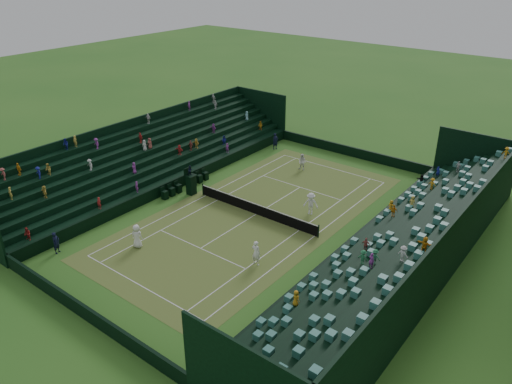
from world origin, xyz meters
The scene contains 17 objects.
ground centered at (0.00, 0.00, 0.00)m, with size 160.00×160.00×0.00m, color #2F6921.
court_surface centered at (0.00, 0.00, 0.01)m, with size 12.97×26.77×0.01m, color #447A28.
perimeter_wall_north centered at (0.00, 15.88, 0.50)m, with size 17.17×0.20×1.00m, color black.
perimeter_wall_south centered at (0.00, -15.88, 0.50)m, with size 17.17×0.20×1.00m, color black.
perimeter_wall_east centered at (8.48, 0.00, 0.50)m, with size 0.20×31.77×1.00m, color black.
perimeter_wall_west centered at (-8.48, 0.00, 0.50)m, with size 0.20×31.77×1.00m, color black.
north_grandstand centered at (12.66, 0.00, 1.55)m, with size 6.60×32.00×4.90m.
south_grandstand centered at (-12.66, 0.00, 1.55)m, with size 6.60×32.00×4.90m.
tennis_net centered at (0.00, 0.00, 0.53)m, with size 11.67×0.10×1.06m.
umpire_chair centered at (-6.72, -0.47, 1.13)m, with size 0.84×0.84×2.65m.
courtside_chairs centered at (-7.83, -0.04, 0.40)m, with size 0.49×5.46×1.05m.
player_near_west centered at (-3.65, -8.96, 0.89)m, with size 0.87×0.56×1.78m, color white.
player_near_east centered at (4.31, -5.53, 0.91)m, with size 0.66×0.43×1.81m, color white.
player_far_west centered at (-2.02, 9.79, 0.81)m, with size 0.79×0.61×1.62m, color white.
player_far_east centered at (3.37, 2.74, 0.93)m, with size 1.20×0.69×1.86m, color white.
line_judge_north centered at (-7.34, 12.76, 0.87)m, with size 0.63×0.42×1.74m, color black.
line_judge_south centered at (-7.51, -12.89, 0.80)m, with size 0.58×0.38×1.60m, color black.
Camera 1 is at (21.51, -27.65, 19.03)m, focal length 35.00 mm.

